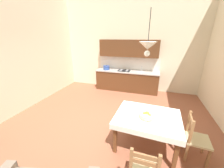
% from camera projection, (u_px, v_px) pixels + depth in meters
% --- Properties ---
extents(ground_plane, '(6.47, 6.66, 0.10)m').
position_uv_depth(ground_plane, '(107.00, 127.00, 3.65)').
color(ground_plane, '#99563D').
extents(wall_back, '(6.47, 0.12, 4.18)m').
position_uv_depth(wall_back, '(130.00, 42.00, 5.70)').
color(wall_back, beige).
rests_on(wall_back, ground_plane).
extents(wall_left, '(0.12, 6.66, 4.18)m').
position_uv_depth(wall_left, '(7.00, 45.00, 3.75)').
color(wall_left, beige).
rests_on(wall_left, ground_plane).
extents(kitchen_cabinetry, '(2.74, 0.63, 2.20)m').
position_uv_depth(kitchen_cabinetry, '(127.00, 72.00, 5.83)').
color(kitchen_cabinetry, '#56331C').
rests_on(kitchen_cabinetry, ground_plane).
extents(dining_table, '(1.38, 1.12, 0.75)m').
position_uv_depth(dining_table, '(147.00, 121.00, 2.81)').
color(dining_table, brown).
rests_on(dining_table, ground_plane).
extents(dining_chair_window_side, '(0.45, 0.45, 0.93)m').
position_uv_depth(dining_chair_window_side, '(195.00, 139.00, 2.58)').
color(dining_chair_window_side, '#D1BC89').
rests_on(dining_chair_window_side, ground_plane).
extents(fruit_bowl, '(0.30, 0.30, 0.12)m').
position_uv_depth(fruit_bowl, '(147.00, 115.00, 2.69)').
color(fruit_bowl, beige).
rests_on(fruit_bowl, dining_table).
extents(pendant_lamp, '(0.32, 0.32, 0.80)m').
position_uv_depth(pendant_lamp, '(148.00, 46.00, 2.38)').
color(pendant_lamp, black).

